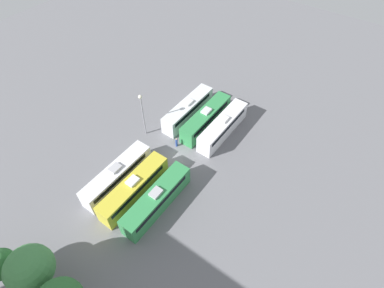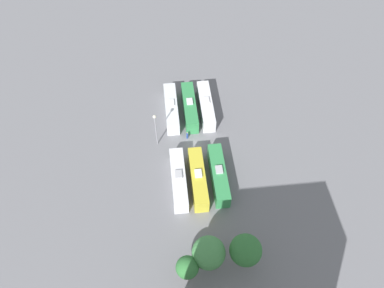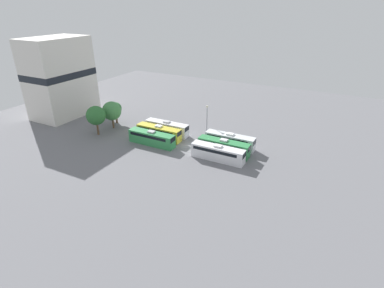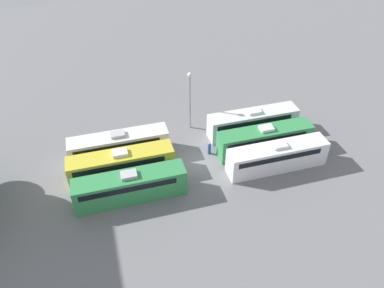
{
  "view_description": "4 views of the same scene",
  "coord_description": "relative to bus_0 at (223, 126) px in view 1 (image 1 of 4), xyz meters",
  "views": [
    {
      "loc": [
        -19.15,
        22.16,
        35.42
      ],
      "look_at": [
        -1.97,
        -1.81,
        2.37
      ],
      "focal_mm": 28.0,
      "sensor_mm": 36.0,
      "label": 1
    },
    {
      "loc": [
        4.77,
        42.75,
        56.36
      ],
      "look_at": [
        0.42,
        1.37,
        2.11
      ],
      "focal_mm": 35.0,
      "sensor_mm": 36.0,
      "label": 2
    },
    {
      "loc": [
        -55.09,
        -29.2,
        29.97
      ],
      "look_at": [
        -1.91,
        -1.51,
        1.54
      ],
      "focal_mm": 28.0,
      "sensor_mm": 36.0,
      "label": 3
    },
    {
      "loc": [
        -31.27,
        9.61,
        28.79
      ],
      "look_at": [
        1.09,
        0.3,
        1.85
      ],
      "focal_mm": 35.0,
      "sensor_mm": 36.0,
      "label": 4
    }
  ],
  "objects": [
    {
      "name": "tree_2",
      "position": [
        6.93,
        32.9,
        2.43
      ],
      "size": [
        3.32,
        3.32,
        5.83
      ],
      "color": "brown",
      "rests_on": "ground_plane"
    },
    {
      "name": "bus_4",
      "position": [
        3.52,
        16.91,
        0.0
      ],
      "size": [
        2.46,
        11.44,
        3.4
      ],
      "color": "gold",
      "rests_on": "ground_plane"
    },
    {
      "name": "bus_5",
      "position": [
        6.87,
        16.72,
        0.0
      ],
      "size": [
        2.46,
        11.44,
        3.4
      ],
      "color": "silver",
      "rests_on": "ground_plane"
    },
    {
      "name": "bus_0",
      "position": [
        0.0,
        0.0,
        0.0
      ],
      "size": [
        2.46,
        11.44,
        3.4
      ],
      "color": "silver",
      "rests_on": "ground_plane"
    },
    {
      "name": "ground_plane",
      "position": [
        3.39,
        8.3,
        -1.67
      ],
      "size": [
        125.34,
        125.34,
        0.0
      ],
      "primitive_type": "plane",
      "color": "slate"
    },
    {
      "name": "bus_3",
      "position": [
        -0.11,
        16.5,
        0.0
      ],
      "size": [
        2.46,
        11.44,
        3.4
      ],
      "color": "#338C4C",
      "rests_on": "ground_plane"
    },
    {
      "name": "light_pole",
      "position": [
        10.15,
        7.24,
        3.7
      ],
      "size": [
        0.6,
        0.6,
        7.93
      ],
      "color": "gray",
      "rests_on": "ground_plane"
    },
    {
      "name": "worker_person",
      "position": [
        4.39,
        6.49,
        -0.89
      ],
      "size": [
        0.36,
        0.36,
        1.68
      ],
      "color": "navy",
      "rests_on": "ground_plane"
    },
    {
      "name": "bus_2",
      "position": [
        6.93,
        -0.03,
        0.0
      ],
      "size": [
        2.46,
        11.44,
        3.4
      ],
      "color": "silver",
      "rests_on": "ground_plane"
    },
    {
      "name": "bus_1",
      "position": [
        3.27,
        0.0,
        0.0
      ],
      "size": [
        2.46,
        11.44,
        3.4
      ],
      "color": "#338C4C",
      "rests_on": "ground_plane"
    },
    {
      "name": "tree_1",
      "position": [
        3.71,
        31.3,
        2.99
      ],
      "size": [
        4.88,
        4.88,
        7.12
      ],
      "color": "brown",
      "rests_on": "ground_plane"
    }
  ]
}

